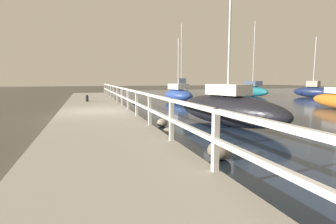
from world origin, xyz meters
name	(u,v)px	position (x,y,z in m)	size (l,w,h in m)	color
ground_plane	(96,117)	(0.00, 0.00, 0.00)	(120.00, 120.00, 0.00)	#4C473D
dock_walkway	(95,114)	(0.00, 0.00, 0.14)	(3.39, 36.00, 0.29)	#9E998E
railing	(128,96)	(1.60, 0.00, 1.00)	(0.10, 32.50, 1.06)	white
boulder_downstream	(134,102)	(3.03, 6.33, 0.15)	(0.39, 0.35, 0.30)	gray
boulder_upstream	(168,132)	(2.06, -5.20, 0.14)	(0.37, 0.34, 0.28)	gray
boulder_water_edge	(162,123)	(2.36, -3.52, 0.16)	(0.42, 0.38, 0.32)	gray
boulder_far_strip	(220,150)	(2.44, -7.88, 0.21)	(0.57, 0.51, 0.42)	slate
mooring_bollard	(87,98)	(-0.33, 5.82, 0.52)	(0.20, 0.20, 0.46)	black
sailboat_gray	(181,89)	(9.50, 13.61, 0.75)	(1.90, 4.97, 7.59)	gray
sailboat_teal	(252,90)	(16.88, 11.32, 0.68)	(1.72, 5.76, 7.89)	#1E707A
sailboat_black	(228,109)	(4.87, -4.04, 0.68)	(2.84, 5.55, 6.10)	black
sailboat_navy	(313,91)	(21.46, 7.77, 0.64)	(2.29, 4.03, 5.96)	#192347
sailboat_blue	(178,94)	(6.79, 7.02, 0.61)	(2.47, 3.53, 5.04)	#2D4C9E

